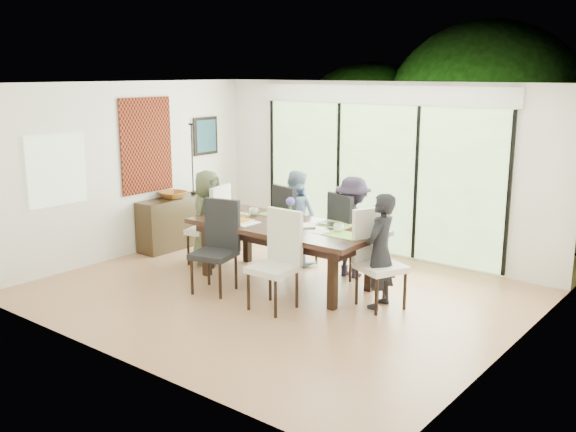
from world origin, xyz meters
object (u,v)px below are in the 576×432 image
Objects in this scene: chair_left_end at (207,224)px; vase at (290,219)px; chair_near_right at (273,261)px; cup_c at (339,228)px; chair_near_left at (213,247)px; cup_a at (253,212)px; chair_far_right at (353,234)px; person_far_right at (353,227)px; cup_b at (289,223)px; table_top at (285,227)px; person_left_end at (208,217)px; chair_far_left at (297,224)px; sideboard at (179,222)px; chair_right_end at (381,260)px; person_right_end at (380,251)px; bowl at (173,195)px; person_far_left at (296,217)px; laptop at (234,216)px.

chair_left_end reaches higher than vase.
chair_near_right reaches higher than cup_c.
chair_near_left is 1.07m from cup_a.
chair_near_left is at bearing 179.22° from chair_near_right.
person_far_right is at bearing 108.25° from chair_far_right.
cup_a is 1.00× the size of cup_c.
cup_a reaches higher than cup_b.
chair_near_right is at bearing -60.11° from table_top.
chair_near_left is 1.31m from person_left_end.
person_left_end reaches higher than chair_far_left.
chair_far_left is 0.83× the size of sideboard.
chair_right_end is 0.85× the size of person_right_end.
person_right_end is 1.44m from vase.
person_left_end is at bearing -15.15° from bowl.
cup_a is at bearing 67.95° from person_far_left.
chair_far_left is at bearing 117.90° from table_top.
person_left_end is (-1.03, -0.85, 0.10)m from chair_far_left.
person_far_right is 3.91× the size of laptop.
chair_far_right is 3.16m from sideboard.
table_top is 1.86× the size of person_left_end.
chair_left_end is at bearing -94.48° from person_right_end.
chair_far_left reaches higher than laptop.
vase is at bearing -7.50° from sideboard.
chair_far_left is 11.00× the size of cup_b.
sideboard is at bearing -100.05° from person_right_end.
table_top is at bearing -94.48° from person_right_end.
chair_near_left is 0.85× the size of person_left_end.
chair_left_end is at bearing 40.78° from chair_far_right.
chair_near_left is 0.88m from laptop.
person_far_left is 0.94m from vase.
vase is (0.50, -0.78, 0.18)m from person_far_left.
person_right_end reaches higher than chair_left_end.
person_left_end is 10.75× the size of vase.
cup_b is at bearing 113.66° from chair_near_right.
table_top is at bearing 49.70° from person_far_right.
chair_near_right is 0.85× the size of person_right_end.
person_right_end is 10.75× the size of vase.
person_far_left is 0.97× the size of sideboard.
chair_far_left is 2.11m from person_right_end.
chair_left_end is 1.00× the size of chair_far_right.
chair_left_end and chair_right_end have the same top height.
cup_b is 0.81× the size of cup_c.
person_left_end is at bearing 37.00° from person_far_left.
person_far_right is at bearing -81.90° from person_left_end.
chair_near_left is at bearing -31.43° from sideboard.
person_far_left is at bearing 73.97° from chair_near_left.
table_top is 2.18× the size of chair_right_end.
person_far_left is 1.12m from cup_b.
cup_a is 0.09× the size of sideboard.
bowl is (-1.07, 0.30, 0.27)m from chair_left_end.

